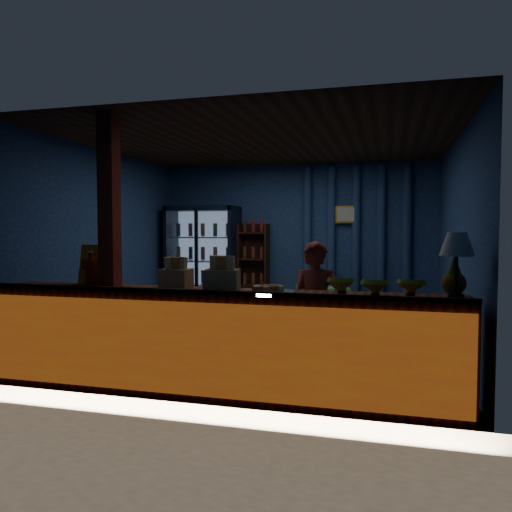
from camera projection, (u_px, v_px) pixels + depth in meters
The scene contains 20 objects.
ground at pixel (265, 347), 6.40m from camera, with size 4.60×4.60×0.00m, color #515154.
room_walls at pixel (265, 224), 6.31m from camera, with size 4.60×4.60×4.60m.
dirt_apron at pixel (96, 504), 2.73m from camera, with size 5.60×5.60×0.00m, color brown.
counter at pixel (214, 342), 4.53m from camera, with size 4.40×0.57×0.99m.
support_post at pixel (110, 251), 4.77m from camera, with size 0.16×0.16×2.60m, color maroon.
beverage_cooler at pixel (204, 263), 8.60m from camera, with size 1.20×0.62×1.90m.
bottle_shelf at pixel (254, 271), 8.52m from camera, with size 0.50×0.28×1.60m.
curtain_folds at pixel (356, 242), 8.13m from camera, with size 1.74×0.14×2.50m.
framed_picture at pixel (347, 214), 8.11m from camera, with size 0.36×0.04×0.28m.
shopkeeper at pixel (316, 312), 4.91m from camera, with size 0.51×0.33×1.39m, color maroon.
green_chair at pixel (322, 306), 7.61m from camera, with size 0.72×0.74×0.67m, color #63C667.
side_table at pixel (375, 314), 7.44m from camera, with size 0.65×0.58×0.59m.
yellow_sign at pixel (99, 265), 5.01m from camera, with size 0.51×0.18×0.40m.
soda_bottles at pixel (96, 272), 4.83m from camera, with size 0.28×0.19×0.34m.
snack_box_left at pixel (222, 279), 4.45m from camera, with size 0.33×0.29×0.32m.
snack_box_centre at pixel (176, 277), 4.75m from camera, with size 0.28×0.23×0.29m.
pastry_tray at pixel (269, 291), 4.28m from camera, with size 0.43×0.43×0.07m.
banana_bunches at pixel (375, 286), 4.08m from camera, with size 0.81×0.31×0.18m.
table_lamp at pixel (457, 247), 3.94m from camera, with size 0.27×0.27×0.53m.
pineapple at pixel (454, 280), 4.10m from camera, with size 0.20×0.20×0.34m.
Camera 1 is at (1.54, -6.14, 1.50)m, focal length 35.00 mm.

